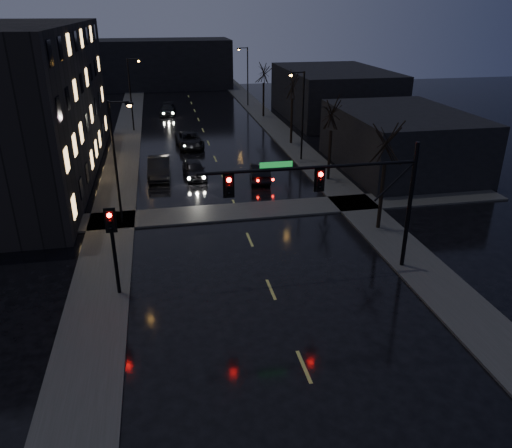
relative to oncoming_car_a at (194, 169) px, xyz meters
name	(u,v)px	position (x,y,z in m)	size (l,w,h in m)	color
ground	(319,403)	(2.34, -26.87, -0.71)	(160.00, 160.00, 0.00)	black
sidewalk_left	(124,154)	(-6.16, 8.13, -0.65)	(3.00, 140.00, 0.12)	#2D2D2B
sidewalk_right	(294,146)	(10.84, 8.13, -0.65)	(3.00, 140.00, 0.12)	#2D2D2B
sidewalk_cross	(238,212)	(2.34, -8.37, -0.65)	(40.00, 3.00, 0.12)	#2D2D2B
apartment_block	(10,104)	(-14.16, 3.13, 5.29)	(12.00, 30.00, 12.00)	black
commercial_right_near	(400,140)	(17.84, -0.87, 1.79)	(10.00, 14.00, 5.00)	black
commercial_right_far	(333,94)	(19.34, 21.13, 2.29)	(12.00, 18.00, 6.00)	black
far_block	(166,64)	(-0.66, 51.13, 3.29)	(22.00, 10.00, 8.00)	black
signal_mast	(343,187)	(6.19, -17.88, 4.16)	(11.11, 0.41, 7.00)	black
signal_pole_left	(113,240)	(-5.16, -17.88, 2.30)	(0.35, 0.41, 4.53)	black
tree_near	(388,134)	(10.74, -12.87, 5.51)	(3.52, 3.52, 8.08)	black
tree_mid_a	(332,109)	(10.74, -2.87, 5.12)	(3.30, 3.30, 7.58)	black
tree_mid_b	(293,78)	(10.74, 9.13, 5.90)	(3.74, 3.74, 8.59)	black
tree_far	(264,68)	(10.74, 23.13, 5.35)	(3.43, 3.43, 7.88)	black
streetlight_l_near	(118,153)	(-5.24, -8.87, 4.07)	(1.53, 0.28, 8.00)	black
streetlight_l_far	(132,89)	(-5.24, 18.13, 4.07)	(1.53, 0.28, 8.00)	black
streetlight_r_mid	(301,109)	(9.92, 3.13, 4.07)	(1.53, 0.28, 8.00)	black
streetlight_r_far	(246,72)	(9.92, 31.13, 4.07)	(1.53, 0.28, 8.00)	black
oncoming_car_a	(194,169)	(0.00, 0.00, 0.00)	(1.67, 4.15, 1.42)	black
oncoming_car_b	(159,168)	(-2.88, 0.56, 0.12)	(1.75, 5.03, 1.66)	black
oncoming_car_c	(189,140)	(0.31, 9.92, 0.03)	(2.43, 5.28, 1.47)	black
oncoming_car_d	(168,110)	(-1.34, 26.88, -0.03)	(1.90, 4.67, 1.36)	black
lead_car	(260,171)	(5.23, -1.74, 0.02)	(1.55, 4.43, 1.46)	black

